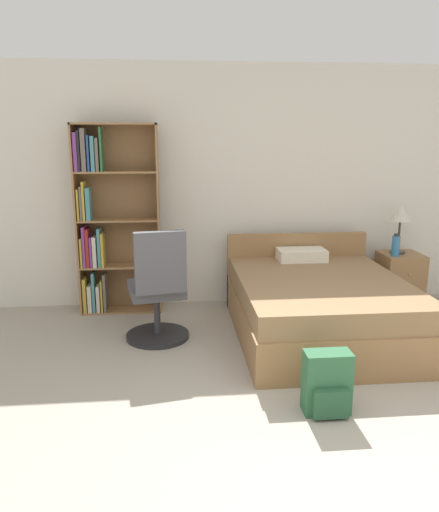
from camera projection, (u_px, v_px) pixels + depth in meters
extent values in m
plane|color=#A39989|center=(357.00, 487.00, 2.68)|extent=(14.00, 14.00, 0.00)
cube|color=silver|center=(259.00, 187.00, 5.51)|extent=(9.00, 0.06, 2.60)
cube|color=olive|center=(78.00, 221.00, 5.15)|extent=(0.02, 0.27, 1.97)
cube|color=olive|center=(159.00, 220.00, 5.22)|extent=(0.02, 0.27, 1.97)
cube|color=brown|center=(120.00, 219.00, 5.31)|extent=(0.85, 0.01, 1.97)
cube|color=olive|center=(123.00, 310.00, 5.41)|extent=(0.81, 0.25, 0.02)
cube|color=gold|center=(86.00, 295.00, 5.30)|extent=(0.03, 0.18, 0.37)
cube|color=beige|center=(91.00, 298.00, 5.32)|extent=(0.04, 0.19, 0.29)
cube|color=teal|center=(94.00, 292.00, 5.29)|extent=(0.03, 0.16, 0.43)
cube|color=beige|center=(99.00, 298.00, 5.32)|extent=(0.04, 0.18, 0.28)
cube|color=gold|center=(102.00, 295.00, 5.31)|extent=(0.02, 0.16, 0.34)
cube|color=#665B51|center=(105.00, 292.00, 5.32)|extent=(0.03, 0.19, 0.41)
cube|color=olive|center=(121.00, 266.00, 5.30)|extent=(0.81, 0.25, 0.02)
cube|color=gold|center=(82.00, 252.00, 5.20)|extent=(0.02, 0.20, 0.31)
cube|color=#7A387F|center=(85.00, 246.00, 5.20)|extent=(0.03, 0.21, 0.43)
cube|color=maroon|center=(88.00, 248.00, 5.19)|extent=(0.03, 0.18, 0.40)
cube|color=#7A387F|center=(92.00, 251.00, 5.21)|extent=(0.02, 0.21, 0.32)
cube|color=beige|center=(95.00, 251.00, 5.21)|extent=(0.04, 0.19, 0.32)
cube|color=teal|center=(100.00, 247.00, 5.21)|extent=(0.03, 0.21, 0.40)
cube|color=gold|center=(103.00, 249.00, 5.21)|extent=(0.03, 0.19, 0.35)
cube|color=olive|center=(118.00, 220.00, 5.18)|extent=(0.81, 0.25, 0.02)
cube|color=gold|center=(79.00, 205.00, 5.07)|extent=(0.02, 0.16, 0.32)
cube|color=#665B51|center=(82.00, 203.00, 5.06)|extent=(0.02, 0.16, 0.34)
cube|color=gold|center=(84.00, 201.00, 5.08)|extent=(0.02, 0.20, 0.39)
cube|color=teal|center=(89.00, 204.00, 5.08)|extent=(0.04, 0.17, 0.33)
cube|color=olive|center=(116.00, 172.00, 5.07)|extent=(0.81, 0.25, 0.02)
cube|color=#7A387F|center=(76.00, 152.00, 4.95)|extent=(0.04, 0.17, 0.38)
cube|color=black|center=(80.00, 151.00, 4.96)|extent=(0.02, 0.19, 0.40)
cube|color=#665B51|center=(84.00, 150.00, 4.95)|extent=(0.04, 0.16, 0.42)
cube|color=navy|center=(89.00, 153.00, 4.97)|extent=(0.02, 0.18, 0.36)
cube|color=teal|center=(93.00, 154.00, 4.97)|extent=(0.04, 0.16, 0.34)
cube|color=#665B51|center=(98.00, 155.00, 4.98)|extent=(0.03, 0.17, 0.33)
cube|color=#2D6638|center=(102.00, 149.00, 4.97)|extent=(0.02, 0.18, 0.43)
cube|color=olive|center=(114.00, 124.00, 4.96)|extent=(0.85, 0.27, 0.02)
cube|color=olive|center=(319.00, 318.00, 4.67)|extent=(1.53, 1.93, 0.36)
cube|color=olive|center=(321.00, 289.00, 4.61)|extent=(1.50, 1.89, 0.21)
cube|color=olive|center=(296.00, 269.00, 5.52)|extent=(1.53, 0.08, 0.81)
cube|color=silver|center=(302.00, 255.00, 5.26)|extent=(0.50, 0.30, 0.12)
cylinder|color=#232326|center=(158.00, 335.00, 4.68)|extent=(0.59, 0.59, 0.04)
cylinder|color=#333338|center=(157.00, 314.00, 4.63)|extent=(0.06, 0.06, 0.39)
cube|color=#4C4C51|center=(156.00, 289.00, 4.57)|extent=(0.56, 0.56, 0.10)
cube|color=#4C4C51|center=(160.00, 263.00, 4.23)|extent=(0.45, 0.16, 0.54)
cube|color=olive|center=(399.00, 279.00, 5.53)|extent=(0.43, 0.42, 0.59)
sphere|color=tan|center=(410.00, 275.00, 5.29)|extent=(0.02, 0.02, 0.02)
cylinder|color=#333333|center=(397.00, 252.00, 5.50)|extent=(0.16, 0.16, 0.02)
cylinder|color=#333333|center=(399.00, 236.00, 5.45)|extent=(0.02, 0.02, 0.34)
cone|color=beige|center=(401.00, 212.00, 5.39)|extent=(0.22, 0.22, 0.19)
cylinder|color=teal|center=(396.00, 246.00, 5.33)|extent=(0.08, 0.08, 0.22)
cylinder|color=#2D2D33|center=(397.00, 235.00, 5.30)|extent=(0.05, 0.05, 0.02)
cube|color=#2D603D|center=(327.00, 382.00, 3.37)|extent=(0.32, 0.16, 0.44)
cube|color=#275234|center=(331.00, 404.00, 3.29)|extent=(0.24, 0.06, 0.20)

